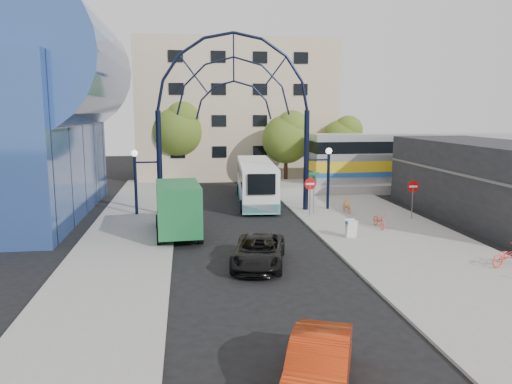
{
  "coord_description": "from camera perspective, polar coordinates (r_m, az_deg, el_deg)",
  "views": [
    {
      "loc": [
        -3.25,
        -19.56,
        6.99
      ],
      "look_at": [
        0.36,
        6.0,
        2.76
      ],
      "focal_mm": 35.0,
      "sensor_mm": 36.0,
      "label": 1
    }
  ],
  "objects": [
    {
      "name": "gateway_arch",
      "position": [
        33.75,
        -2.55,
        11.96
      ],
      "size": [
        13.64,
        0.44,
        12.1
      ],
      "color": "black",
      "rests_on": "ground"
    },
    {
      "name": "bike_near_b",
      "position": [
        34.6,
        10.33,
        -1.47
      ],
      "size": [
        0.49,
        1.62,
        0.97
      ],
      "primitive_type": "imported",
      "rotation": [
        0.0,
        0.0,
        0.02
      ],
      "color": "orange",
      "rests_on": "sidewalk_east"
    },
    {
      "name": "bike_near_a",
      "position": [
        30.46,
        13.91,
        -3.12
      ],
      "size": [
        0.63,
        1.75,
        0.91
      ],
      "primitive_type": "imported",
      "rotation": [
        0.0,
        0.0,
        -0.01
      ],
      "color": "#F44E30",
      "rests_on": "sidewalk_east"
    },
    {
      "name": "tree_north_a",
      "position": [
        46.5,
        3.63,
        6.35
      ],
      "size": [
        4.48,
        4.48,
        7.0
      ],
      "color": "#382314",
      "rests_on": "ground"
    },
    {
      "name": "train_platform",
      "position": [
        48.08,
        20.98,
        0.81
      ],
      "size": [
        32.0,
        5.0,
        0.8
      ],
      "primitive_type": "cube",
      "color": "gray",
      "rests_on": "ground"
    },
    {
      "name": "commercial_block_east",
      "position": [
        35.56,
        24.83,
        1.19
      ],
      "size": [
        6.0,
        16.0,
        5.0
      ],
      "primitive_type": "cube",
      "color": "black",
      "rests_on": "ground"
    },
    {
      "name": "train_car",
      "position": [
        47.8,
        21.16,
        3.78
      ],
      "size": [
        25.1,
        3.05,
        4.2
      ],
      "color": "#B7B7BC",
      "rests_on": "train_platform"
    },
    {
      "name": "apartment_block",
      "position": [
        54.78,
        -2.57,
        9.31
      ],
      "size": [
        20.0,
        12.1,
        14.0
      ],
      "color": "#CAAB8C",
      "rests_on": "ground"
    },
    {
      "name": "tree_north_c",
      "position": [
        49.99,
        9.95,
        6.06
      ],
      "size": [
        4.16,
        4.16,
        6.5
      ],
      "color": "#382314",
      "rests_on": "ground"
    },
    {
      "name": "sidewalk_east",
      "position": [
        27.01,
        16.99,
        -5.97
      ],
      "size": [
        8.0,
        56.0,
        0.12
      ],
      "primitive_type": "cube",
      "color": "gray",
      "rests_on": "ground"
    },
    {
      "name": "red_sedan",
      "position": [
        13.21,
        7.15,
        -19.17
      ],
      "size": [
        2.92,
        4.51,
        1.41
      ],
      "primitive_type": "imported",
      "rotation": [
        0.0,
        0.0,
        -0.37
      ],
      "color": "#B02A0A",
      "rests_on": "ground"
    },
    {
      "name": "do_not_enter_sign",
      "position": [
        33.2,
        17.5,
        0.19
      ],
      "size": [
        0.76,
        0.07,
        2.48
      ],
      "color": "slate",
      "rests_on": "sidewalk_east"
    },
    {
      "name": "street_name_sign",
      "position": [
        33.6,
        6.62,
        0.94
      ],
      "size": [
        0.7,
        0.7,
        2.8
      ],
      "color": "slate",
      "rests_on": "sidewalk_east"
    },
    {
      "name": "sandwich_board",
      "position": [
        27.74,
        10.82,
        -3.87
      ],
      "size": [
        0.55,
        0.61,
        0.99
      ],
      "color": "white",
      "rests_on": "sidewalk_east"
    },
    {
      "name": "stop_sign",
      "position": [
        32.95,
        6.21,
        0.53
      ],
      "size": [
        0.8,
        0.07,
        2.5
      ],
      "color": "slate",
      "rests_on": "sidewalk_east"
    },
    {
      "name": "city_bus",
      "position": [
        38.18,
        -0.01,
        1.24
      ],
      "size": [
        3.36,
        11.48,
        3.11
      ],
      "rotation": [
        0.0,
        0.0,
        -0.08
      ],
      "color": "white",
      "rests_on": "ground"
    },
    {
      "name": "green_truck",
      "position": [
        28.21,
        -8.96,
        -1.92
      ],
      "size": [
        2.71,
        6.28,
        3.1
      ],
      "rotation": [
        0.0,
        0.0,
        0.07
      ],
      "color": "black",
      "rests_on": "ground"
    },
    {
      "name": "bike_far_a",
      "position": [
        25.01,
        26.84,
        -6.5
      ],
      "size": [
        1.96,
        1.13,
        0.97
      ],
      "primitive_type": "imported",
      "rotation": [
        0.0,
        0.0,
        1.85
      ],
      "color": "#F13830",
      "rests_on": "sidewalk_east"
    },
    {
      "name": "ground",
      "position": [
        21.02,
        1.35,
        -10.11
      ],
      "size": [
        120.0,
        120.0,
        0.0
      ],
      "primitive_type": "plane",
      "color": "black",
      "rests_on": "ground"
    },
    {
      "name": "tree_north_b",
      "position": [
        49.52,
        -8.83,
        7.21
      ],
      "size": [
        5.12,
        5.12,
        8.0
      ],
      "color": "#382314",
      "rests_on": "ground"
    },
    {
      "name": "plaza_west",
      "position": [
        26.68,
        -14.82,
        -6.06
      ],
      "size": [
        5.0,
        50.0,
        0.12
      ],
      "primitive_type": "cube",
      "color": "gray",
      "rests_on": "ground"
    },
    {
      "name": "black_suv",
      "position": [
        22.76,
        0.32,
        -6.8
      ],
      "size": [
        3.26,
        5.21,
        1.34
      ],
      "primitive_type": "imported",
      "rotation": [
        0.0,
        0.0,
        -0.23
      ],
      "color": "black",
      "rests_on": "ground"
    }
  ]
}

